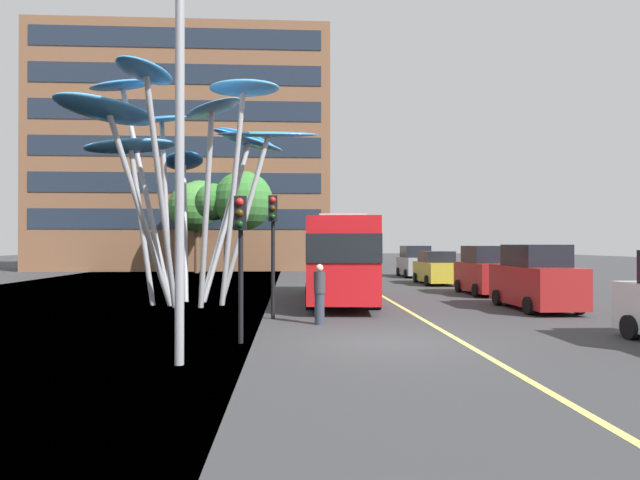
# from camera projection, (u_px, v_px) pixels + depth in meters

# --- Properties ---
(ground) EXTENTS (120.00, 240.00, 0.10)m
(ground) POSITION_uv_depth(u_px,v_px,m) (354.00, 344.00, 12.79)
(ground) COLOR #38383A
(red_bus) EXTENTS (3.32, 10.47, 3.51)m
(red_bus) POSITION_uv_depth(u_px,v_px,m) (343.00, 254.00, 22.03)
(red_bus) COLOR red
(red_bus) RESTS_ON ground
(leaf_sculpture) EXTENTS (9.80, 9.66, 9.19)m
(leaf_sculpture) POSITION_uv_depth(u_px,v_px,m) (184.00, 137.00, 20.98)
(leaf_sculpture) COLOR #9EA0A5
(leaf_sculpture) RESTS_ON ground
(traffic_light_kerb_near) EXTENTS (0.28, 0.42, 3.47)m
(traffic_light_kerb_near) POSITION_uv_depth(u_px,v_px,m) (240.00, 237.00, 12.57)
(traffic_light_kerb_near) COLOR black
(traffic_light_kerb_near) RESTS_ON ground
(traffic_light_kerb_far) EXTENTS (0.28, 0.42, 3.86)m
(traffic_light_kerb_far) POSITION_uv_depth(u_px,v_px,m) (273.00, 230.00, 16.69)
(traffic_light_kerb_far) COLOR black
(traffic_light_kerb_far) RESTS_ON ground
(car_parked_mid) EXTENTS (1.92, 4.39, 2.33)m
(car_parked_mid) POSITION_uv_depth(u_px,v_px,m) (535.00, 279.00, 19.13)
(car_parked_mid) COLOR maroon
(car_parked_mid) RESTS_ON ground
(car_parked_far) EXTENTS (1.95, 4.01, 2.26)m
(car_parked_far) POSITION_uv_depth(u_px,v_px,m) (485.00, 272.00, 24.87)
(car_parked_far) COLOR maroon
(car_parked_far) RESTS_ON ground
(car_side_street) EXTENTS (1.97, 4.39, 1.93)m
(car_side_street) POSITION_uv_depth(u_px,v_px,m) (436.00, 268.00, 31.27)
(car_side_street) COLOR gold
(car_side_street) RESTS_ON ground
(car_far_side) EXTENTS (2.10, 4.23, 2.22)m
(car_far_side) POSITION_uv_depth(u_px,v_px,m) (415.00, 262.00, 38.13)
(car_far_side) COLOR gray
(car_far_side) RESTS_ON ground
(street_lamp) EXTENTS (1.51, 0.44, 7.75)m
(street_lamp) POSITION_uv_depth(u_px,v_px,m) (196.00, 112.00, 10.43)
(street_lamp) COLOR gray
(street_lamp) RESTS_ON ground
(tree_pavement_near) EXTENTS (5.10, 3.89, 7.12)m
(tree_pavement_near) POSITION_uv_depth(u_px,v_px,m) (237.00, 201.00, 35.12)
(tree_pavement_near) COLOR brown
(tree_pavement_near) RESTS_ON ground
(tree_pavement_far) EXTENTS (4.04, 4.69, 7.57)m
(tree_pavement_far) POSITION_uv_depth(u_px,v_px,m) (196.00, 204.00, 43.19)
(tree_pavement_far) COLOR brown
(tree_pavement_far) RESTS_ON ground
(pedestrian) EXTENTS (0.34, 0.34, 1.76)m
(pedestrian) POSITION_uv_depth(u_px,v_px,m) (320.00, 294.00, 15.62)
(pedestrian) COLOR #2D3342
(pedestrian) RESTS_ON ground
(backdrop_building) EXTENTS (26.18, 11.48, 21.60)m
(backdrop_building) POSITION_uv_depth(u_px,v_px,m) (189.00, 156.00, 51.10)
(backdrop_building) COLOR brown
(backdrop_building) RESTS_ON ground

